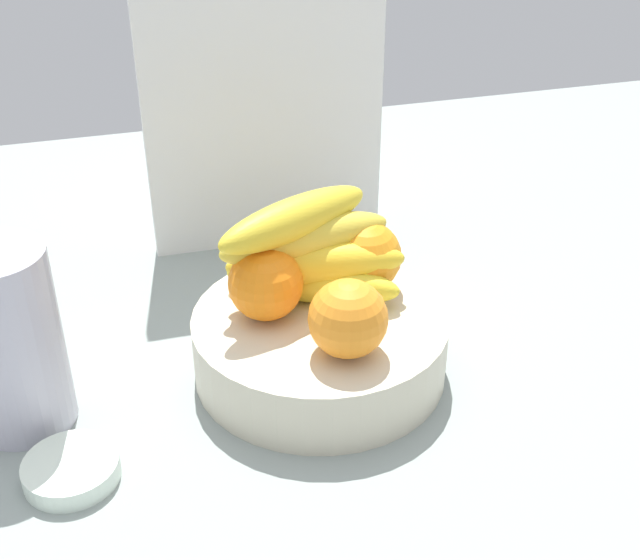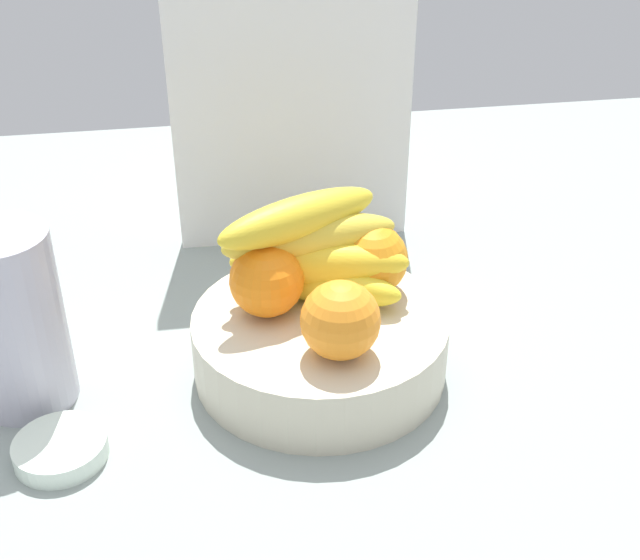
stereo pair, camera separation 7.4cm
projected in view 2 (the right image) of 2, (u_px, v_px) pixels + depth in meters
ground_plane at (308, 387)px, 80.41cm from camera, size 180.00×140.00×3.00cm
fruit_bowl at (320, 344)px, 78.65cm from camera, size 24.23×24.23×6.26cm
orange_front_left at (340, 320)px, 70.25cm from camera, size 6.99×6.99×6.99cm
orange_front_right at (372, 259)px, 79.19cm from camera, size 6.99×6.99×6.99cm
orange_center at (267, 280)px, 75.89cm from camera, size 6.99×6.99×6.99cm
banana_bunch at (312, 250)px, 77.07cm from camera, size 18.54×11.99×10.60cm
cutting_board at (292, 98)px, 94.34cm from camera, size 28.02×2.14×36.00cm
thermos_tumbler at (14, 320)px, 72.33cm from camera, size 8.81×8.81×17.16cm
jar_lid at (61, 449)px, 69.46cm from camera, size 7.90×7.90×1.79cm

